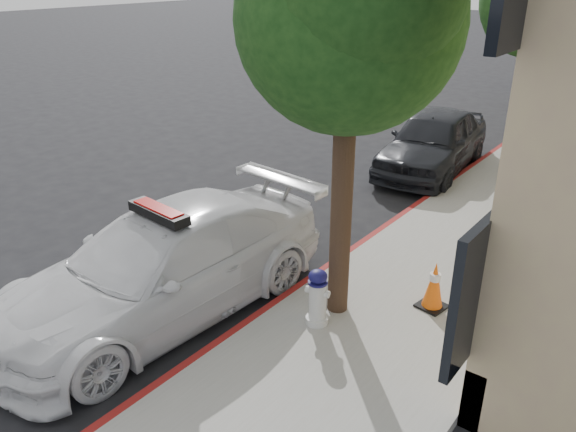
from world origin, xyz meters
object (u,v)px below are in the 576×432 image
at_px(police_car, 164,265).
at_px(parked_car_mid, 433,141).
at_px(parked_car_far, 566,72).
at_px(traffic_cone, 434,285).
at_px(fire_hydrant, 317,298).

bearing_deg(police_car, parked_car_mid, 91.57).
height_order(parked_car_mid, parked_car_far, parked_car_mid).
bearing_deg(police_car, parked_car_far, 93.37).
xyz_separation_m(parked_car_mid, traffic_cone, (2.81, -6.11, -0.26)).
xyz_separation_m(parked_car_far, fire_hydrant, (1.68, -20.77, -0.13)).
distance_m(parked_car_mid, parked_car_far, 13.27).
xyz_separation_m(police_car, parked_car_mid, (0.43, 8.44, -0.01)).
distance_m(police_car, parked_car_far, 21.72).
xyz_separation_m(police_car, parked_car_far, (0.43, 21.72, -0.09)).
xyz_separation_m(fire_hydrant, traffic_cone, (1.13, 1.39, -0.05)).
bearing_deg(parked_car_far, police_car, -90.48).
height_order(parked_car_far, fire_hydrant, parked_car_far).
bearing_deg(parked_car_mid, police_car, -99.23).
relative_size(parked_car_mid, parked_car_far, 1.08).
relative_size(parked_car_mid, traffic_cone, 6.07).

